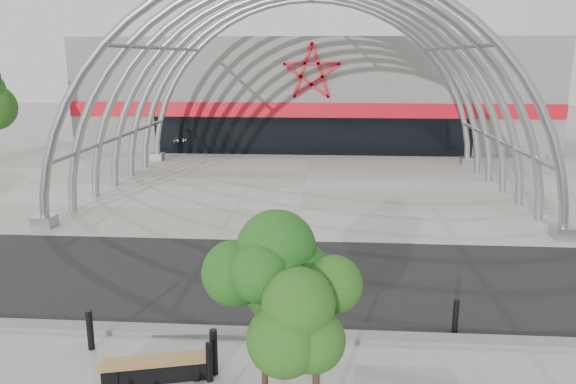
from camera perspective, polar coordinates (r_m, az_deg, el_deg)
ground at (r=14.31m, az=-1.19°, el=-13.99°), size 140.00×140.00×0.00m
road at (r=17.47m, az=-0.12°, el=-8.67°), size 140.00×7.00×0.02m
forecourt at (r=28.92m, az=1.64°, el=0.33°), size 60.00×17.00×0.04m
kerb at (r=14.06m, az=-1.29°, el=-14.24°), size 60.00×0.50×0.12m
arena_building at (r=46.18m, az=2.68°, el=10.24°), size 34.00×15.24×8.00m
vault_canopy at (r=28.92m, az=1.64°, el=0.33°), size 20.80×15.80×20.36m
street_tree_0 at (r=10.21m, az=-2.46°, el=-9.03°), size 1.64×1.64×3.75m
street_tree_1 at (r=9.40m, az=2.97°, el=-11.41°), size 1.56×1.56×3.68m
bench_0 at (r=12.65m, az=-13.22°, el=-17.16°), size 2.29×1.04×0.47m
bollard_0 at (r=14.09m, az=-19.47°, el=-13.09°), size 0.15×0.15×0.96m
bollard_1 at (r=12.30m, az=-8.00°, el=-16.73°), size 0.14×0.14×0.87m
bollard_2 at (r=12.49m, az=-7.55°, el=-15.82°), size 0.16×0.16×1.03m
bollard_3 at (r=12.99m, az=0.40°, el=-14.47°), size 0.16×0.16×1.02m
bollard_4 at (r=14.65m, az=16.66°, el=-12.03°), size 0.14×0.14×0.86m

